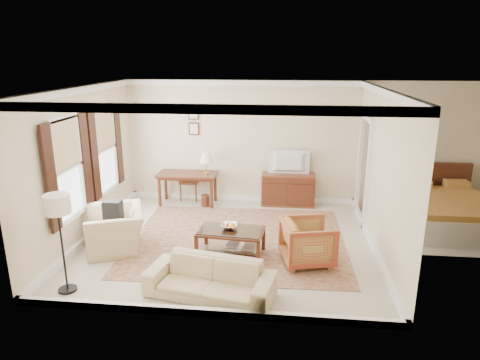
% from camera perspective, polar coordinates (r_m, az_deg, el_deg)
% --- Properties ---
extents(room_shell, '(5.51, 5.01, 2.91)m').
position_cam_1_polar(room_shell, '(7.62, -1.76, 8.98)').
color(room_shell, beige).
rests_on(room_shell, ground).
extents(annex_bedroom, '(3.00, 2.70, 2.90)m').
position_cam_1_polar(annex_bedroom, '(9.81, 26.44, -3.91)').
color(annex_bedroom, beige).
rests_on(annex_bedroom, ground).
extents(window_front, '(0.12, 1.56, 1.80)m').
position_cam_1_polar(window_front, '(7.98, -22.02, 1.37)').
color(window_front, '#CCB284').
rests_on(window_front, room_shell).
extents(window_rear, '(0.12, 1.56, 1.80)m').
position_cam_1_polar(window_rear, '(9.38, -17.53, 3.91)').
color(window_rear, '#CCB284').
rests_on(window_rear, room_shell).
extents(doorway, '(0.10, 1.12, 2.25)m').
position_cam_1_polar(doorway, '(9.44, 16.14, 1.14)').
color(doorway, white).
rests_on(doorway, room_shell).
extents(rug, '(4.13, 3.56, 0.01)m').
position_cam_1_polar(rug, '(8.37, -0.29, -7.94)').
color(rug, maroon).
rests_on(rug, room_shell).
extents(writing_desk, '(1.39, 0.70, 0.76)m').
position_cam_1_polar(writing_desk, '(10.20, -7.02, 0.32)').
color(writing_desk, '#4C2315').
rests_on(writing_desk, room_shell).
extents(desk_chair, '(0.53, 0.53, 1.05)m').
position_cam_1_polar(desk_chair, '(10.57, -6.73, 0.18)').
color(desk_chair, brown).
rests_on(desk_chair, room_shell).
extents(desk_lamp, '(0.32, 0.32, 0.50)m').
position_cam_1_polar(desk_lamp, '(10.01, -4.52, 2.22)').
color(desk_lamp, silver).
rests_on(desk_lamp, writing_desk).
extents(framed_prints, '(0.25, 0.04, 0.68)m').
position_cam_1_polar(framed_prints, '(10.30, -6.20, 7.85)').
color(framed_prints, '#4C2315').
rests_on(framed_prints, room_shell).
extents(sideboard, '(1.24, 0.48, 0.76)m').
position_cam_1_polar(sideboard, '(10.19, 6.41, -1.26)').
color(sideboard, brown).
rests_on(sideboard, room_shell).
extents(tv, '(0.92, 0.53, 0.12)m').
position_cam_1_polar(tv, '(9.95, 6.56, 3.32)').
color(tv, black).
rests_on(tv, sideboard).
extents(coffee_table, '(1.21, 0.78, 0.49)m').
position_cam_1_polar(coffee_table, '(7.63, -1.23, -7.40)').
color(coffee_table, '#4C2315').
rests_on(coffee_table, room_shell).
extents(fruit_bowl, '(0.42, 0.42, 0.10)m').
position_cam_1_polar(fruit_bowl, '(7.63, -1.46, -6.07)').
color(fruit_bowl, silver).
rests_on(fruit_bowl, coffee_table).
extents(book_a, '(0.28, 0.09, 0.38)m').
position_cam_1_polar(book_a, '(7.80, -1.71, -8.35)').
color(book_a, brown).
rests_on(book_a, coffee_table).
extents(book_b, '(0.28, 0.08, 0.38)m').
position_cam_1_polar(book_b, '(7.68, 0.47, -8.78)').
color(book_b, brown).
rests_on(book_b, coffee_table).
extents(striped_armchair, '(0.94, 0.98, 0.85)m').
position_cam_1_polar(striped_armchair, '(7.42, 9.03, -7.91)').
color(striped_armchair, maroon).
rests_on(striped_armchair, room_shell).
extents(club_armchair, '(1.13, 1.35, 1.01)m').
position_cam_1_polar(club_armchair, '(8.17, -16.33, -5.48)').
color(club_armchair, '#CBBD89').
rests_on(club_armchair, room_shell).
extents(backpack, '(0.33, 0.38, 0.40)m').
position_cam_1_polar(backpack, '(8.08, -16.58, -3.85)').
color(backpack, black).
rests_on(backpack, club_armchair).
extents(sofa, '(1.96, 0.92, 0.74)m').
position_cam_1_polar(sofa, '(6.43, -4.06, -12.32)').
color(sofa, '#CBBD89').
rests_on(sofa, room_shell).
extents(floor_lamp, '(0.38, 0.38, 1.54)m').
position_cam_1_polar(floor_lamp, '(6.70, -23.12, -3.89)').
color(floor_lamp, black).
rests_on(floor_lamp, room_shell).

